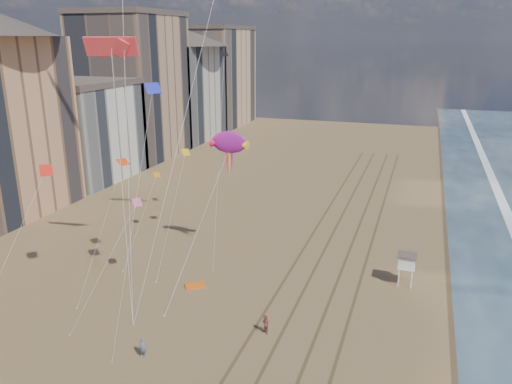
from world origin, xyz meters
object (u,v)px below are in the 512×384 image
kite_flyer_a (143,348)px  show_kite (229,143)px  kite_flyer_b (265,325)px  lifeguard_stand (407,262)px  grounded_kite (195,285)px

kite_flyer_a → show_kite: bearing=61.1°
kite_flyer_b → lifeguard_stand: bearing=88.1°
show_kite → grounded_kite: bearing=-99.6°
grounded_kite → kite_flyer_b: 10.86m
kite_flyer_a → kite_flyer_b: size_ratio=0.95×
grounded_kite → lifeguard_stand: bearing=-16.0°
lifeguard_stand → kite_flyer_a: (-18.68, -18.84, -1.74)m
lifeguard_stand → kite_flyer_b: lifeguard_stand is taller
grounded_kite → kite_flyer_b: (9.21, -5.69, 0.75)m
grounded_kite → kite_flyer_a: size_ratio=1.17×
lifeguard_stand → grounded_kite: size_ratio=1.74×
kite_flyer_a → kite_flyer_b: bearing=8.1°
grounded_kite → show_kite: bearing=44.8°
grounded_kite → show_kite: 14.99m
lifeguard_stand → show_kite: size_ratio=0.18×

